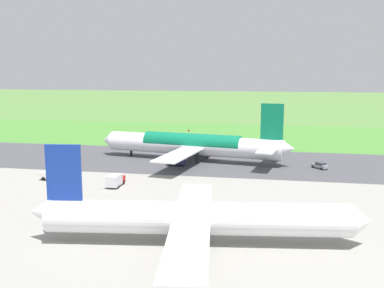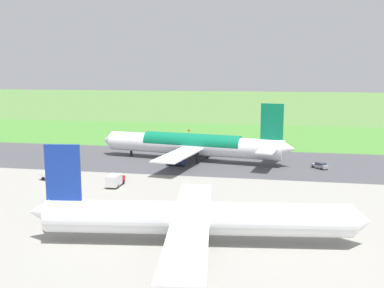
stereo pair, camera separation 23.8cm
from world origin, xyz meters
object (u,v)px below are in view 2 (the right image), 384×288
at_px(service_truck_baggage, 54,174).
at_px(no_stopping_sign, 189,133).
at_px(airliner_parked_mid, 195,217).
at_px(service_truck_fuel, 115,180).
at_px(service_car_followme, 320,166).
at_px(traffic_cone_orange, 167,137).
at_px(airliner_main, 193,145).

bearing_deg(service_truck_baggage, no_stopping_sign, -103.90).
relative_size(airliner_parked_mid, service_truck_fuel, 8.17).
relative_size(service_car_followme, traffic_cone_orange, 7.89).
xyz_separation_m(airliner_main, traffic_cone_orange, (16.98, -38.90, -4.08)).
height_order(service_truck_fuel, no_stopping_sign, no_stopping_sign).
distance_m(airliner_main, no_stopping_sign, 42.11).
xyz_separation_m(airliner_parked_mid, service_truck_fuel, (21.75, -27.06, -2.38)).
distance_m(airliner_parked_mid, traffic_cone_orange, 99.47).
height_order(airliner_main, traffic_cone_orange, airliner_main).
bearing_deg(airliner_parked_mid, airliner_main, -79.26).
height_order(service_truck_baggage, service_truck_fuel, same).
bearing_deg(no_stopping_sign, service_truck_fuel, 88.59).
distance_m(airliner_parked_mid, service_car_followme, 56.82).
bearing_deg(service_car_followme, no_stopping_sign, -47.29).
bearing_deg(no_stopping_sign, airliner_main, 102.75).
relative_size(service_truck_baggage, service_truck_fuel, 1.01).
relative_size(airliner_main, service_truck_baggage, 9.18).
distance_m(airliner_parked_mid, no_stopping_sign, 99.61).
distance_m(airliner_parked_mid, service_truck_baggage, 47.40).
height_order(no_stopping_sign, traffic_cone_orange, no_stopping_sign).
bearing_deg(airliner_parked_mid, no_stopping_sign, -78.41).
bearing_deg(traffic_cone_orange, airliner_main, 113.58).
bearing_deg(service_truck_fuel, service_car_followme, -149.64).
relative_size(service_car_followme, service_truck_fuel, 0.75).
bearing_deg(airliner_main, traffic_cone_orange, -66.42).
bearing_deg(service_car_followme, service_truck_baggage, 21.21).
bearing_deg(service_car_followme, traffic_cone_orange, -41.08).
height_order(service_car_followme, no_stopping_sign, no_stopping_sign).
xyz_separation_m(no_stopping_sign, traffic_cone_orange, (7.70, 2.09, -1.36)).
height_order(airliner_parked_mid, service_truck_baggage, airliner_parked_mid).
height_order(airliner_parked_mid, service_car_followme, airliner_parked_mid).
distance_m(airliner_main, service_car_followme, 32.80).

